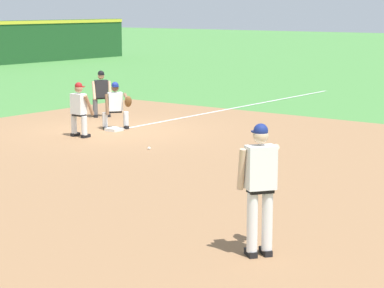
% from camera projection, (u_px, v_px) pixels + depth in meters
% --- Properties ---
extents(ground_plane, '(160.00, 160.00, 0.00)m').
position_uv_depth(ground_plane, '(114.00, 131.00, 20.83)').
color(ground_plane, '#47843D').
extents(infield_dirt_patch, '(18.00, 18.00, 0.01)m').
position_uv_depth(infield_dirt_patch, '(162.00, 172.00, 15.59)').
color(infield_dirt_patch, '#936B47').
rests_on(infield_dirt_patch, ground).
extents(foul_line_stripe, '(12.65, 0.10, 0.00)m').
position_uv_depth(foul_line_stripe, '(240.00, 107.00, 25.77)').
color(foul_line_stripe, white).
rests_on(foul_line_stripe, ground).
extents(first_base_bag, '(0.38, 0.38, 0.09)m').
position_uv_depth(first_base_bag, '(114.00, 129.00, 20.82)').
color(first_base_bag, white).
rests_on(first_base_bag, ground).
extents(baseball, '(0.07, 0.07, 0.07)m').
position_uv_depth(baseball, '(149.00, 148.00, 18.07)').
color(baseball, white).
rests_on(baseball, ground).
extents(pitcher, '(0.85, 0.55, 1.86)m').
position_uv_depth(pitcher, '(260.00, 181.00, 10.20)').
color(pitcher, black).
rests_on(pitcher, ground).
extents(first_baseman, '(0.72, 1.09, 1.34)m').
position_uv_depth(first_baseman, '(116.00, 104.00, 20.96)').
color(first_baseman, black).
rests_on(first_baseman, ground).
extents(baserunner, '(0.44, 0.60, 1.46)m').
position_uv_depth(baserunner, '(79.00, 107.00, 19.70)').
color(baserunner, black).
rests_on(baserunner, ground).
extents(umpire, '(0.68, 0.65, 1.46)m').
position_uv_depth(umpire, '(101.00, 92.00, 23.33)').
color(umpire, black).
rests_on(umpire, ground).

